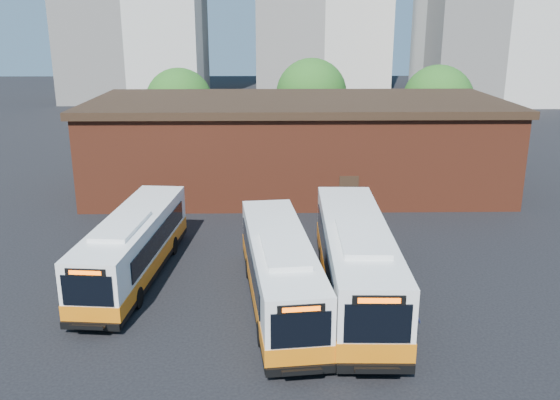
{
  "coord_description": "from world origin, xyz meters",
  "views": [
    {
      "loc": [
        -1.94,
        -21.43,
        11.65
      ],
      "look_at": [
        -1.44,
        5.74,
        3.38
      ],
      "focal_mm": 38.0,
      "sensor_mm": 36.0,
      "label": 1
    }
  ],
  "objects_px": {
    "bus_west": "(134,249)",
    "bus_midwest": "(280,274)",
    "transit_worker": "(414,324)",
    "bus_mideast": "(356,264)"
  },
  "relations": [
    {
      "from": "bus_midwest",
      "to": "transit_worker",
      "type": "distance_m",
      "value": 6.01
    },
    {
      "from": "bus_midwest",
      "to": "transit_worker",
      "type": "bearing_deg",
      "value": -41.6
    },
    {
      "from": "bus_mideast",
      "to": "transit_worker",
      "type": "distance_m",
      "value": 4.45
    },
    {
      "from": "bus_west",
      "to": "bus_midwest",
      "type": "bearing_deg",
      "value": -18.75
    },
    {
      "from": "bus_west",
      "to": "bus_midwest",
      "type": "xyz_separation_m",
      "value": [
        6.79,
        -3.05,
        0.02
      ]
    },
    {
      "from": "bus_midwest",
      "to": "bus_mideast",
      "type": "relative_size",
      "value": 0.91
    },
    {
      "from": "bus_midwest",
      "to": "transit_worker",
      "type": "height_order",
      "value": "bus_midwest"
    },
    {
      "from": "bus_midwest",
      "to": "bus_mideast",
      "type": "height_order",
      "value": "bus_mideast"
    },
    {
      "from": "bus_midwest",
      "to": "bus_west",
      "type": "bearing_deg",
      "value": 149.7
    },
    {
      "from": "transit_worker",
      "to": "bus_mideast",
      "type": "bearing_deg",
      "value": 38.02
    }
  ]
}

